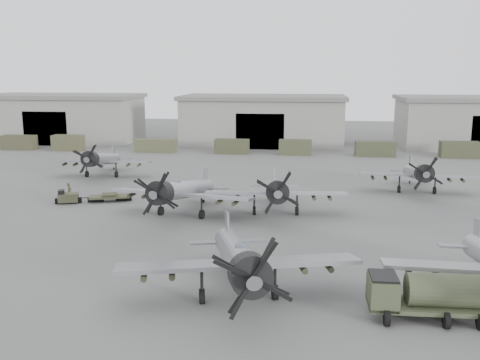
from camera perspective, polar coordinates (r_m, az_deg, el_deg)
The scene contains 18 objects.
ground at distance 37.16m, azimuth -5.40°, elevation -8.97°, with size 220.00×220.00×0.00m, color #535350.
hangar_left at distance 106.59m, azimuth -18.46°, elevation 6.34°, with size 29.00×14.80×8.70m.
hangar_center at distance 96.60m, azimuth 2.49°, elevation 6.44°, with size 29.00×14.80×8.70m.
support_truck_0 at distance 97.36m, azimuth -22.50°, elevation 3.73°, with size 5.63×2.20×2.39m, color #3C3B27.
support_truck_1 at distance 93.39m, azimuth -17.86°, elevation 3.81°, with size 5.06×2.20×2.55m, color #43432C.
support_truck_2 at distance 88.20m, azimuth -9.00°, elevation 3.65°, with size 6.61×2.20×2.11m, color #474930.
support_truck_3 at distance 85.59m, azimuth -0.87°, elevation 3.61°, with size 5.47×2.20×2.27m, color #3A3C27.
support_truck_4 at distance 84.79m, azimuth 5.92°, elevation 3.49°, with size 5.11×2.20×2.34m, color #3D402A.
support_truck_5 at distance 85.46m, azimuth 14.22°, elevation 3.24°, with size 6.11×2.20×2.28m, color #383B27.
support_truck_6 at distance 87.91m, azimuth 22.38°, elevation 3.01°, with size 5.76×2.20×2.48m, color #383C27.
aircraft_near_1 at distance 30.48m, azimuth -0.10°, elevation -8.49°, with size 14.09×12.68×5.61m.
aircraft_mid_1 at distance 48.17m, azimuth -6.43°, elevation -1.17°, with size 13.49×12.14×5.36m.
aircraft_mid_2 at distance 48.72m, azimuth 3.85°, elevation -1.07°, with size 13.04×11.74×5.20m.
aircraft_far_0 at distance 68.36m, azimuth -14.66°, elevation 2.15°, with size 12.44×11.19×4.97m.
aircraft_far_1 at distance 60.45m, azimuth 18.46°, elevation 0.72°, with size 12.30×11.07×4.93m.
fuel_tanker at distance 30.65m, azimuth 19.55°, elevation -11.28°, with size 6.61×3.11×2.53m.
tug_trailer at distance 55.94m, azimuth -16.29°, elevation -1.79°, with size 7.07×3.47×1.41m.
ground_crew at distance 57.32m, azimuth -17.73°, elevation -1.17°, with size 0.66×0.43×1.81m, color #41402A.
Camera 1 is at (7.69, -33.95, 13.01)m, focal length 40.00 mm.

